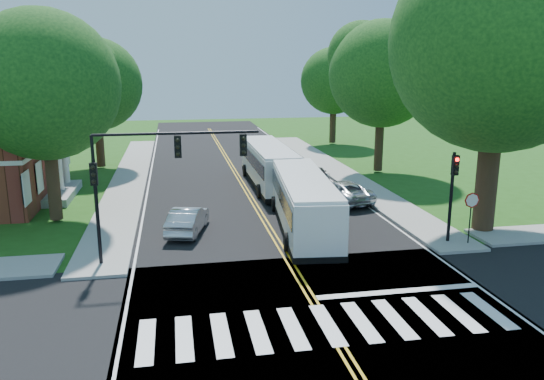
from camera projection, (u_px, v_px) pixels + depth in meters
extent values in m
plane|color=#204E13|center=(323.00, 318.00, 18.42)|extent=(140.00, 140.00, 0.00)
cube|color=black|center=(249.00, 196.00, 35.64)|extent=(14.00, 96.00, 0.01)
cube|color=black|center=(323.00, 318.00, 18.42)|extent=(60.00, 12.00, 0.01)
cube|color=gold|center=(242.00, 183.00, 39.46)|extent=(0.36, 70.00, 0.01)
cube|color=silver|center=(148.00, 186.00, 38.24)|extent=(0.12, 70.00, 0.01)
cube|color=silver|center=(330.00, 179.00, 40.68)|extent=(0.12, 70.00, 0.01)
cube|color=silver|center=(327.00, 324.00, 17.94)|extent=(12.60, 3.00, 0.01)
cube|color=silver|center=(399.00, 291.00, 20.58)|extent=(6.60, 0.40, 0.01)
cube|color=gray|center=(130.00, 178.00, 40.83)|extent=(2.60, 40.00, 0.15)
cube|color=gray|center=(337.00, 170.00, 43.80)|extent=(2.60, 40.00, 0.15)
cylinder|color=black|center=(487.00, 173.00, 27.32)|extent=(1.10, 1.10, 6.00)
sphere|color=#306E20|center=(500.00, 42.00, 25.82)|extent=(10.80, 10.80, 10.80)
cylinder|color=black|center=(53.00, 177.00, 29.17)|extent=(0.70, 0.70, 4.80)
sphere|color=#306E20|center=(44.00, 85.00, 28.01)|extent=(8.00, 8.00, 8.00)
cylinder|color=black|center=(100.00, 141.00, 44.60)|extent=(0.70, 0.70, 4.40)
sphere|color=#306E20|center=(95.00, 84.00, 43.53)|extent=(7.60, 7.60, 7.60)
cylinder|color=black|center=(379.00, 140.00, 42.82)|extent=(0.70, 0.70, 5.00)
sphere|color=#306E20|center=(382.00, 74.00, 41.62)|extent=(8.40, 8.40, 8.40)
cylinder|color=black|center=(333.00, 123.00, 58.38)|extent=(0.70, 0.70, 4.40)
sphere|color=#306E20|center=(334.00, 81.00, 57.33)|extent=(7.20, 7.20, 7.20)
cube|color=silver|center=(55.00, 131.00, 34.32)|extent=(1.40, 6.00, 0.45)
cube|color=gray|center=(61.00, 193.00, 35.27)|extent=(1.80, 6.00, 0.50)
cylinder|color=silver|center=(51.00, 172.00, 32.74)|extent=(0.50, 0.50, 4.20)
cylinder|color=silver|center=(58.00, 166.00, 34.85)|extent=(0.50, 0.50, 4.20)
cylinder|color=silver|center=(65.00, 160.00, 36.95)|extent=(0.50, 0.50, 4.20)
cylinder|color=black|center=(97.00, 212.00, 22.61)|extent=(0.16, 0.16, 4.60)
cube|color=black|center=(94.00, 174.00, 22.07)|extent=(0.30, 0.22, 0.95)
sphere|color=black|center=(93.00, 168.00, 21.87)|extent=(0.18, 0.18, 0.18)
cylinder|color=black|center=(177.00, 133.00, 22.47)|extent=(7.00, 0.12, 0.12)
cube|color=black|center=(178.00, 147.00, 22.46)|extent=(0.30, 0.22, 0.95)
cube|color=black|center=(243.00, 145.00, 22.96)|extent=(0.30, 0.22, 0.95)
cylinder|color=black|center=(451.00, 197.00, 25.57)|extent=(0.16, 0.16, 4.40)
cube|color=black|center=(455.00, 165.00, 25.05)|extent=(0.30, 0.22, 0.95)
sphere|color=#FF0A05|center=(457.00, 160.00, 24.85)|extent=(0.18, 0.18, 0.18)
cylinder|color=black|center=(470.00, 221.00, 25.49)|extent=(0.06, 0.06, 2.20)
cylinder|color=#A50A07|center=(472.00, 200.00, 25.21)|extent=(0.76, 0.04, 0.76)
cube|color=silver|center=(303.00, 203.00, 28.06)|extent=(3.52, 11.24, 2.58)
cube|color=black|center=(303.00, 194.00, 27.95)|extent=(3.51, 10.48, 0.89)
cube|color=black|center=(291.00, 175.00, 33.39)|extent=(2.29, 0.34, 1.50)
cube|color=orange|center=(291.00, 162.00, 33.20)|extent=(1.59, 0.26, 0.30)
cube|color=black|center=(303.00, 223.00, 28.32)|extent=(3.58, 11.35, 0.28)
cube|color=silver|center=(304.00, 178.00, 27.75)|extent=(3.43, 10.91, 0.21)
cylinder|color=black|center=(315.00, 203.00, 31.93)|extent=(0.39, 0.93, 0.90)
cylinder|color=black|center=(274.00, 204.00, 31.74)|extent=(0.39, 0.93, 0.90)
cylinder|color=black|center=(338.00, 241.00, 25.12)|extent=(0.39, 0.93, 0.90)
cylinder|color=black|center=(287.00, 242.00, 24.92)|extent=(0.39, 0.93, 0.90)
cube|color=silver|center=(269.00, 166.00, 38.20)|extent=(2.48, 11.29, 2.63)
cube|color=black|center=(269.00, 159.00, 38.09)|extent=(2.55, 10.50, 0.91)
cube|color=black|center=(257.00, 149.00, 43.57)|extent=(2.34, 0.11, 1.53)
cube|color=orange|center=(257.00, 139.00, 43.37)|extent=(1.62, 0.11, 0.31)
cube|color=black|center=(269.00, 181.00, 38.47)|extent=(2.53, 11.39, 0.29)
cube|color=silver|center=(269.00, 147.00, 37.88)|extent=(2.43, 10.95, 0.21)
cylinder|color=black|center=(276.00, 169.00, 42.22)|extent=(0.31, 0.92, 0.92)
cylinder|color=black|center=(245.00, 170.00, 41.79)|extent=(0.31, 0.92, 0.92)
cylinder|color=black|center=(296.00, 189.00, 35.36)|extent=(0.31, 0.92, 0.92)
cylinder|color=black|center=(259.00, 191.00, 34.93)|extent=(0.31, 0.92, 0.92)
imported|color=#AFB2B6|center=(188.00, 220.00, 27.61)|extent=(2.50, 4.45, 1.39)
imported|color=#B7B9BE|center=(340.00, 191.00, 33.76)|extent=(3.64, 5.56, 1.42)
imported|color=black|center=(315.00, 176.00, 38.97)|extent=(2.39, 4.53, 1.25)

